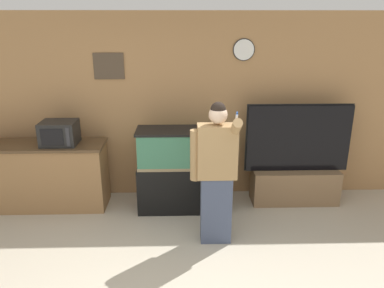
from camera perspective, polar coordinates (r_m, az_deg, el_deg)
name	(u,v)px	position (r m, az deg, el deg)	size (l,w,h in m)	color
wall_back_paneled	(173,108)	(5.31, -2.96, 5.56)	(10.00, 0.08, 2.60)	#A87A4C
counter_island	(45,175)	(5.51, -21.45, -4.48)	(1.67, 0.56, 0.92)	olive
microwave	(59,133)	(5.21, -19.56, 1.60)	(0.46, 0.38, 0.31)	black
aquarium_on_stand	(182,170)	(5.05, -1.57, -3.93)	(1.18, 0.48, 1.13)	black
tv_on_stand	(295,174)	(5.48, 15.45, -4.47)	(1.45, 0.40, 1.42)	brown
person_standing	(216,172)	(4.20, 3.67, -4.31)	(0.53, 0.40, 1.67)	#424C66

